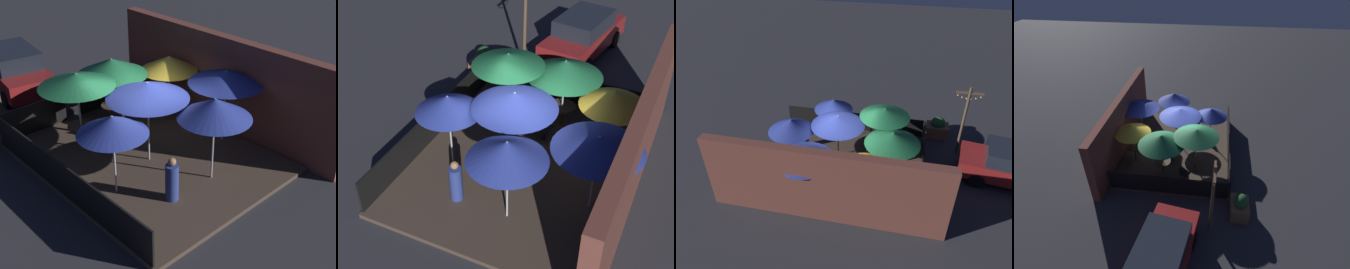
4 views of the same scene
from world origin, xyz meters
TOP-DOWN VIEW (x-y plane):
  - ground_plane at (0.00, 0.00)m, footprint 60.00×60.00m
  - patio_deck at (0.00, 0.00)m, footprint 6.99×5.60m
  - building_wall at (0.00, 3.03)m, footprint 8.59×0.36m
  - fence_front at (0.00, -2.75)m, footprint 6.79×0.05m
  - fence_side_left at (-3.45, 0.00)m, footprint 0.05×5.40m
  - patio_umbrella_0 at (-1.31, 2.08)m, footprint 1.83×1.83m
  - patio_umbrella_1 at (-1.62, -1.10)m, footprint 2.15×2.15m
  - patio_umbrella_2 at (-2.11, 0.46)m, footprint 2.20×2.20m
  - patio_umbrella_3 at (0.19, -0.10)m, footprint 2.24×2.24m
  - patio_umbrella_4 at (0.77, -1.70)m, footprint 1.76×1.76m
  - patio_umbrella_5 at (2.00, 0.52)m, footprint 1.90×1.90m
  - patio_umbrella_6 at (0.85, 2.26)m, footprint 2.17×2.17m
  - dining_table_0 at (-1.31, 2.08)m, footprint 0.73×0.73m
  - dining_table_1 at (-1.62, -1.10)m, footprint 0.77×0.77m
  - dining_table_2 at (-2.11, 0.46)m, footprint 0.81×0.81m
  - patio_chair_0 at (-1.16, 0.21)m, footprint 0.49×0.49m
  - patio_chair_1 at (-2.68, -0.68)m, footprint 0.52×0.52m
  - patron_0 at (1.97, -0.89)m, footprint 0.34×0.34m
  - parked_car_0 at (-7.04, -0.42)m, footprint 4.48×2.32m

SIDE VIEW (x-z plane):
  - ground_plane at x=0.00m, z-range 0.00..0.00m
  - patio_deck at x=0.00m, z-range 0.00..0.12m
  - fence_front at x=0.00m, z-range 0.12..1.07m
  - fence_side_left at x=-3.45m, z-range 0.12..1.07m
  - patio_chair_0 at x=-1.16m, z-range 0.16..1.06m
  - patio_chair_1 at x=-2.68m, z-range 0.17..1.12m
  - patron_0 at x=1.97m, z-range 0.06..1.25m
  - dining_table_2 at x=-2.11m, z-range 0.32..1.04m
  - dining_table_1 at x=-1.62m, z-range 0.33..1.07m
  - dining_table_0 at x=-1.31m, z-range 0.33..1.10m
  - parked_car_0 at x=-7.04m, z-range 0.04..1.66m
  - building_wall at x=0.00m, z-range 0.00..3.02m
  - patio_umbrella_0 at x=-1.31m, z-range 0.95..3.07m
  - patio_umbrella_4 at x=0.77m, z-range 0.96..3.11m
  - patio_umbrella_2 at x=-2.11m, z-range 0.98..3.21m
  - patio_umbrella_6 at x=0.85m, z-range 1.04..3.24m
  - patio_umbrella_5 at x=2.00m, z-range 1.01..3.31m
  - patio_umbrella_3 at x=0.19m, z-range 1.07..3.42m
  - patio_umbrella_1 at x=-1.62m, z-range 1.10..3.43m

